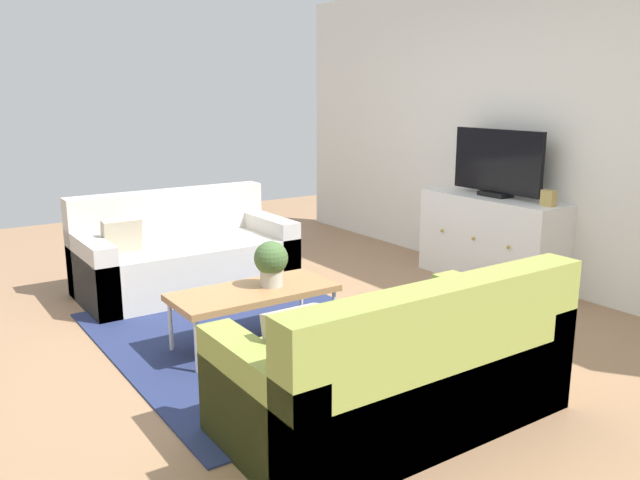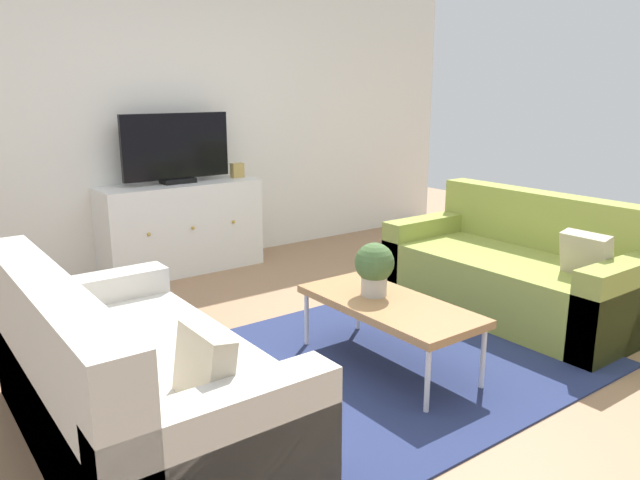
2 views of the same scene
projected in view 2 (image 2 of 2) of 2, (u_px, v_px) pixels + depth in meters
name	position (u px, v px, depth m)	size (l,w,h in m)	color
ground_plane	(356.00, 356.00, 3.68)	(10.00, 10.00, 0.00)	#997251
wall_back	(170.00, 113.00, 5.33)	(6.40, 0.12, 2.70)	silver
area_rug	(373.00, 364.00, 3.56)	(2.50, 1.90, 0.01)	navy
couch_left_side	(122.00, 389.00, 2.70)	(0.90, 1.76, 0.83)	beige
couch_right_side	(521.00, 273.00, 4.36)	(0.90, 1.76, 0.83)	olive
coffee_table	(389.00, 306.00, 3.46)	(0.50, 1.10, 0.39)	#A37547
potted_plant	(374.00, 266.00, 3.52)	(0.23, 0.23, 0.31)	#B7B2A8
tv_console	(182.00, 227.00, 5.30)	(1.37, 0.47, 0.77)	white
flat_screen_tv	(176.00, 149.00, 5.15)	(0.94, 0.16, 0.59)	black
mantel_clock	(237.00, 170.00, 5.52)	(0.11, 0.07, 0.13)	tan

